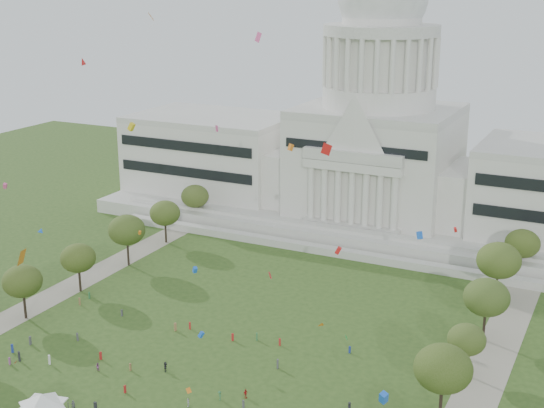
# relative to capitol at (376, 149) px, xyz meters

# --- Properties ---
(capitol) EXTENTS (160.00, 64.50, 91.30)m
(capitol) POSITION_rel_capitol_xyz_m (0.00, 0.00, 0.00)
(capitol) COLOR beige
(capitol) RESTS_ON ground
(path_left) EXTENTS (8.00, 160.00, 0.04)m
(path_left) POSITION_rel_capitol_xyz_m (-48.00, -83.59, -22.28)
(path_left) COLOR gray
(path_left) RESTS_ON ground
(path_right) EXTENTS (8.00, 160.00, 0.04)m
(path_right) POSITION_rel_capitol_xyz_m (48.00, -83.59, -22.28)
(path_right) COLOR gray
(path_right) RESTS_ON ground
(row_tree_l_2) EXTENTS (8.42, 8.42, 11.97)m
(row_tree_l_2) POSITION_rel_capitol_xyz_m (-45.04, -96.29, -13.79)
(row_tree_l_2) COLOR black
(row_tree_l_2) RESTS_ON ground
(row_tree_r_2) EXTENTS (9.55, 9.55, 13.58)m
(row_tree_r_2) POSITION_rel_capitol_xyz_m (44.17, -96.15, -12.64)
(row_tree_r_2) COLOR black
(row_tree_r_2) RESTS_ON ground
(row_tree_l_3) EXTENTS (8.12, 8.12, 11.55)m
(row_tree_l_3) POSITION_rel_capitol_xyz_m (-44.09, -79.67, -14.09)
(row_tree_l_3) COLOR black
(row_tree_l_3) RESTS_ON ground
(row_tree_r_3) EXTENTS (7.01, 7.01, 9.98)m
(row_tree_r_3) POSITION_rel_capitol_xyz_m (44.40, -79.10, -15.21)
(row_tree_r_3) COLOR black
(row_tree_r_3) RESTS_ON ground
(row_tree_l_4) EXTENTS (9.29, 9.29, 13.21)m
(row_tree_l_4) POSITION_rel_capitol_xyz_m (-44.08, -61.17, -12.90)
(row_tree_l_4) COLOR black
(row_tree_l_4) RESTS_ON ground
(row_tree_r_4) EXTENTS (9.19, 9.19, 13.06)m
(row_tree_r_4) POSITION_rel_capitol_xyz_m (44.76, -63.55, -13.01)
(row_tree_r_4) COLOR black
(row_tree_r_4) RESTS_ON ground
(row_tree_l_5) EXTENTS (8.33, 8.33, 11.85)m
(row_tree_l_5) POSITION_rel_capitol_xyz_m (-45.22, -42.58, -13.88)
(row_tree_l_5) COLOR black
(row_tree_l_5) RESTS_ON ground
(row_tree_r_5) EXTENTS (9.82, 9.82, 13.96)m
(row_tree_r_5) POSITION_rel_capitol_xyz_m (43.49, -43.40, -12.37)
(row_tree_r_5) COLOR black
(row_tree_r_5) RESTS_ON ground
(row_tree_l_6) EXTENTS (8.19, 8.19, 11.64)m
(row_tree_l_6) POSITION_rel_capitol_xyz_m (-46.87, -24.45, -14.02)
(row_tree_l_6) COLOR black
(row_tree_l_6) RESTS_ON ground
(row_tree_r_6) EXTENTS (8.42, 8.42, 11.97)m
(row_tree_r_6) POSITION_rel_capitol_xyz_m (45.96, -25.46, -13.79)
(row_tree_r_6) COLOR black
(row_tree_r_6) RESTS_ON ground
(event_tent) EXTENTS (10.35, 10.35, 4.84)m
(event_tent) POSITION_rel_capitol_xyz_m (-14.53, -124.49, -18.54)
(event_tent) COLOR #4C4C4C
(event_tent) RESTS_ON ground
(person_0) EXTENTS (0.92, 1.10, 1.93)m
(person_0) POSITION_rel_capitol_xyz_m (29.95, -100.20, -21.33)
(person_0) COLOR #26262B
(person_0) RESTS_ON ground
(person_3) EXTENTS (1.16, 1.21, 1.72)m
(person_3) POSITION_rel_capitol_xyz_m (8.52, -106.42, -21.44)
(person_3) COLOR #33723F
(person_3) RESTS_ON ground
(person_4) EXTENTS (0.81, 1.04, 1.58)m
(person_4) POSITION_rel_capitol_xyz_m (4.75, -110.53, -21.51)
(person_4) COLOR silver
(person_4) RESTS_ON ground
(person_5) EXTENTS (1.47, 1.89, 1.91)m
(person_5) POSITION_rel_capitol_xyz_m (-5.45, -102.22, -21.34)
(person_5) COLOR #26262B
(person_5) RESTS_ON ground
(person_7) EXTENTS (0.84, 0.87, 1.92)m
(person_7) POSITION_rel_capitol_xyz_m (-11.96, -120.09, -21.33)
(person_7) COLOR #4C4C51
(person_7) RESTS_ON ground
(person_8) EXTENTS (0.81, 0.54, 1.58)m
(person_8) POSITION_rel_capitol_xyz_m (-16.84, -107.52, -21.51)
(person_8) COLOR #994C8C
(person_8) RESTS_ON ground
(person_10) EXTENTS (0.83, 1.12, 1.71)m
(person_10) POSITION_rel_capitol_xyz_m (12.22, -103.88, -21.44)
(person_10) COLOR #B21E1E
(person_10) RESTS_ON ground
(distant_crowd) EXTENTS (62.50, 41.35, 1.95)m
(distant_crowd) POSITION_rel_capitol_xyz_m (-14.93, -100.20, -21.44)
(distant_crowd) COLOR navy
(distant_crowd) RESTS_ON ground
(kite_swarm) EXTENTS (85.57, 100.70, 60.16)m
(kite_swarm) POSITION_rel_capitol_xyz_m (-0.73, -104.97, 3.52)
(kite_swarm) COLOR red
(kite_swarm) RESTS_ON ground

